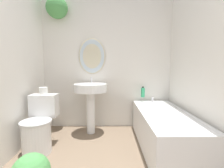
# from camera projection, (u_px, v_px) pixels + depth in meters

# --- Properties ---
(wall_back) EXTENTS (2.38, 0.35, 2.40)m
(wall_back) POSITION_uv_depth(u_px,v_px,m) (102.00, 55.00, 2.89)
(wall_back) COLOR silver
(wall_back) RESTS_ON ground_plane
(wall_right) EXTENTS (0.06, 2.78, 2.40)m
(wall_right) POSITION_uv_depth(u_px,v_px,m) (224.00, 56.00, 1.57)
(wall_right) COLOR silver
(wall_right) RESTS_ON ground_plane
(toilet) EXTENTS (0.38, 0.56, 0.71)m
(toilet) POSITION_uv_depth(u_px,v_px,m) (39.00, 127.00, 2.12)
(toilet) COLOR white
(toilet) RESTS_ON ground_plane
(pedestal_sink) EXTENTS (0.53, 0.53, 0.92)m
(pedestal_sink) POSITION_uv_depth(u_px,v_px,m) (91.00, 94.00, 2.64)
(pedestal_sink) COLOR white
(pedestal_sink) RESTS_ON ground_plane
(bathtub) EXTENTS (0.64, 1.50, 0.57)m
(bathtub) POSITION_uv_depth(u_px,v_px,m) (164.00, 129.00, 2.19)
(bathtub) COLOR silver
(bathtub) RESTS_ON ground_plane
(shampoo_bottle) EXTENTS (0.07, 0.07, 0.19)m
(shampoo_bottle) POSITION_uv_depth(u_px,v_px,m) (143.00, 92.00, 2.84)
(shampoo_bottle) COLOR #38B275
(shampoo_bottle) RESTS_ON bathtub
(toilet_paper_roll) EXTENTS (0.11, 0.11, 0.10)m
(toilet_paper_roll) POSITION_uv_depth(u_px,v_px,m) (44.00, 91.00, 2.26)
(toilet_paper_roll) COLOR white
(toilet_paper_roll) RESTS_ON toilet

